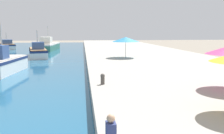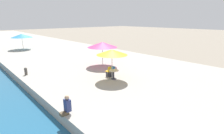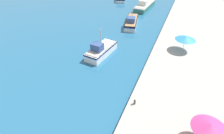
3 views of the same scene
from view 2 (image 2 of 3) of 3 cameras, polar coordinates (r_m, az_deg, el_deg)
name	(u,v)px [view 2 (image 2 of 3)]	position (r m, az deg, el deg)	size (l,w,h in m)	color
quay_promenade	(27,44)	(41.58, -25.90, 6.85)	(16.00, 90.00, 0.68)	#A39E93
cafe_umbrella_pink	(112,52)	(13.76, 0.00, 4.87)	(2.47, 2.47, 2.43)	#B7B7B7
cafe_umbrella_white	(102,45)	(18.09, -3.16, 7.30)	(3.08, 3.08, 2.46)	#B7B7B7
cafe_umbrella_striped	(22,36)	(31.78, -27.43, 9.06)	(3.27, 3.27, 2.45)	#B7B7B7
cafe_table	(114,73)	(14.11, 0.60, -1.88)	(0.80, 0.80, 0.74)	#333338
cafe_chair_left	(112,73)	(14.85, 0.02, -1.84)	(0.56, 0.57, 0.91)	#2D2D33
cafe_chair_right	(109,73)	(14.73, -1.08, -1.98)	(0.44, 0.47, 0.91)	#2D2D33
person_at_quay	(67,106)	(9.39, -14.59, -12.19)	(0.55, 0.36, 1.03)	brown
mooring_bollard	(26,71)	(17.00, -26.33, -1.16)	(0.26, 0.26, 0.65)	#4C4742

